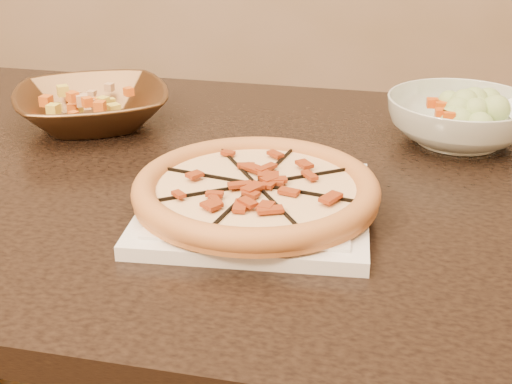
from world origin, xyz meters
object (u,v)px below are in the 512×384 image
bronze_bowl (92,107)px  salad_bowl (460,120)px  dining_table (200,227)px  plate (256,206)px  pizza (256,189)px

bronze_bowl → salad_bowl: bearing=-1.0°
dining_table → bronze_bowl: bearing=141.8°
plate → bronze_bowl: bronze_bowl is taller
salad_bowl → dining_table: bearing=-158.4°
pizza → bronze_bowl: (-0.32, 0.31, -0.00)m
plate → pizza: 0.02m
dining_table → plate: bearing=-53.4°
dining_table → salad_bowl: salad_bowl is taller
dining_table → salad_bowl: 0.45m
plate → salad_bowl: size_ratio=1.24×
plate → pizza: bearing=67.1°
bronze_bowl → salad_bowl: salad_bowl is taller
dining_table → pizza: bearing=-53.4°
dining_table → plate: size_ratio=5.18×
pizza → salad_bowl: 0.42m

